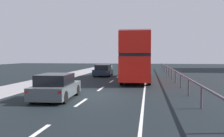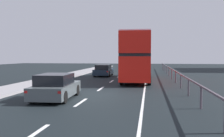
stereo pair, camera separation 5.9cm
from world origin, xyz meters
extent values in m
cube|color=black|center=(0.00, 0.00, -0.05)|extent=(74.05, 120.00, 0.10)
cube|color=#959295|center=(-5.98, 0.00, 0.07)|extent=(2.63, 80.00, 0.14)
cube|color=silver|center=(0.00, -7.74, 0.00)|extent=(0.16, 2.19, 0.01)
cube|color=silver|center=(0.00, -2.57, 0.00)|extent=(0.16, 2.19, 0.01)
cube|color=silver|center=(0.00, 2.59, 0.00)|extent=(0.16, 2.19, 0.01)
cube|color=silver|center=(0.00, 7.76, 0.00)|extent=(0.16, 2.19, 0.01)
cube|color=silver|center=(0.00, 12.92, 0.00)|extent=(0.16, 2.19, 0.01)
cube|color=silver|center=(0.00, 18.09, 0.00)|extent=(0.16, 2.19, 0.01)
cube|color=silver|center=(0.00, 23.26, 0.00)|extent=(0.16, 2.19, 0.01)
cube|color=silver|center=(0.00, 28.42, 0.00)|extent=(0.16, 2.19, 0.01)
cube|color=silver|center=(3.12, 9.00, 0.00)|extent=(0.12, 46.00, 0.01)
cube|color=#534752|center=(5.71, 9.00, 1.01)|extent=(0.08, 42.00, 0.08)
cylinder|color=#534752|center=(5.71, -3.25, 0.50)|extent=(0.10, 0.10, 1.01)
cylinder|color=#534752|center=(5.71, 0.25, 0.50)|extent=(0.10, 0.10, 1.01)
cylinder|color=#534752|center=(5.71, 3.75, 0.50)|extent=(0.10, 0.10, 1.01)
cylinder|color=#534752|center=(5.71, 7.25, 0.50)|extent=(0.10, 0.10, 1.01)
cylinder|color=#534752|center=(5.71, 10.75, 0.50)|extent=(0.10, 0.10, 1.01)
cylinder|color=#534752|center=(5.71, 14.25, 0.50)|extent=(0.10, 0.10, 1.01)
cylinder|color=#534752|center=(5.71, 17.75, 0.50)|extent=(0.10, 0.10, 1.01)
cylinder|color=#534752|center=(5.71, 21.25, 0.50)|extent=(0.10, 0.10, 1.01)
cylinder|color=#534752|center=(5.71, 24.75, 0.50)|extent=(0.10, 0.10, 1.01)
cylinder|color=#534752|center=(5.71, 28.25, 0.50)|extent=(0.10, 0.10, 1.01)
cube|color=red|center=(2.29, 9.24, 1.34)|extent=(2.51, 11.24, 1.98)
cube|color=black|center=(2.29, 9.24, 2.45)|extent=(2.52, 10.80, 0.24)
cube|color=red|center=(2.29, 9.24, 3.41)|extent=(2.51, 11.24, 1.68)
cube|color=silver|center=(2.29, 9.24, 4.30)|extent=(2.46, 11.02, 0.10)
cube|color=black|center=(2.24, 14.84, 1.44)|extent=(2.17, 0.06, 1.38)
cube|color=yellow|center=(2.24, 14.84, 3.83)|extent=(1.45, 0.05, 0.28)
cylinder|color=black|center=(1.15, 13.45, 0.50)|extent=(0.29, 1.00, 1.00)
cylinder|color=black|center=(3.36, 13.47, 0.50)|extent=(0.29, 1.00, 1.00)
cylinder|color=black|center=(1.22, 5.22, 0.50)|extent=(0.29, 1.00, 1.00)
cylinder|color=black|center=(3.43, 5.24, 0.50)|extent=(0.29, 1.00, 1.00)
cube|color=#4B5357|center=(-1.62, -1.78, 0.50)|extent=(2.04, 4.10, 0.64)
cube|color=black|center=(-1.61, -1.98, 1.10)|extent=(1.72, 2.29, 0.56)
cube|color=red|center=(-2.32, -3.79, 0.66)|extent=(0.16, 0.07, 0.12)
cube|color=red|center=(-0.71, -3.70, 0.66)|extent=(0.16, 0.07, 0.12)
cylinder|color=black|center=(-2.52, -0.53, 0.32)|extent=(0.24, 0.65, 0.64)
cylinder|color=black|center=(-0.87, -0.43, 0.32)|extent=(0.24, 0.65, 0.64)
cylinder|color=black|center=(-2.38, -3.12, 0.32)|extent=(0.24, 0.65, 0.64)
cylinder|color=black|center=(-0.72, -3.03, 0.32)|extent=(0.24, 0.65, 0.64)
cube|color=#182738|center=(-1.85, 13.72, 0.49)|extent=(1.79, 4.14, 0.63)
cube|color=black|center=(-1.85, 13.51, 1.07)|extent=(1.57, 2.28, 0.53)
cube|color=red|center=(-2.65, 11.68, 0.65)|extent=(0.16, 0.06, 0.12)
cube|color=red|center=(-1.06, 11.68, 0.65)|extent=(0.16, 0.06, 0.12)
cylinder|color=black|center=(-2.67, 15.09, 0.32)|extent=(0.20, 0.64, 0.64)
cylinder|color=black|center=(-1.04, 15.09, 0.32)|extent=(0.20, 0.64, 0.64)
cylinder|color=black|center=(-2.67, 12.35, 0.32)|extent=(0.20, 0.64, 0.64)
cylinder|color=black|center=(-1.04, 12.35, 0.32)|extent=(0.20, 0.64, 0.64)
camera|label=1|loc=(3.35, -14.51, 2.36)|focal=39.24mm
camera|label=2|loc=(3.41, -14.50, 2.36)|focal=39.24mm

